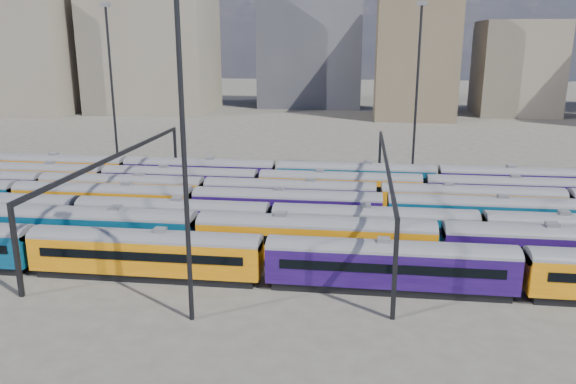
# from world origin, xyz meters

# --- Properties ---
(ground) EXTENTS (500.00, 500.00, 0.00)m
(ground) POSITION_xyz_m (0.00, 0.00, 0.00)
(ground) COLOR #48443D
(ground) RESTS_ON ground
(rake_0) EXTENTS (104.86, 3.07, 5.17)m
(rake_0) POSITION_xyz_m (-11.19, -15.00, 2.72)
(rake_0) COLOR black
(rake_0) RESTS_ON ground
(rake_1) EXTENTS (111.91, 3.28, 5.53)m
(rake_1) POSITION_xyz_m (3.30, -10.00, 2.90)
(rake_1) COLOR black
(rake_1) RESTS_ON ground
(rake_2) EXTENTS (103.56, 3.03, 5.11)m
(rake_2) POSITION_xyz_m (8.75, -5.00, 2.68)
(rake_2) COLOR black
(rake_2) RESTS_ON ground
(rake_3) EXTENTS (127.83, 3.12, 5.25)m
(rake_3) POSITION_xyz_m (-11.35, 0.00, 2.76)
(rake_3) COLOR black
(rake_3) RESTS_ON ground
(rake_4) EXTENTS (125.07, 3.05, 5.14)m
(rake_4) POSITION_xyz_m (-11.45, 5.00, 2.70)
(rake_4) COLOR black
(rake_4) RESTS_ON ground
(rake_5) EXTENTS (103.91, 3.04, 5.13)m
(rake_5) POSITION_xyz_m (-16.12, 10.00, 2.69)
(rake_5) COLOR black
(rake_5) RESTS_ON ground
(rake_6) EXTENTS (150.29, 3.14, 5.29)m
(rake_6) POSITION_xyz_m (6.63, 15.00, 2.78)
(rake_6) COLOR black
(rake_6) RESTS_ON ground
(gantry_1) EXTENTS (0.35, 40.35, 8.03)m
(gantry_1) POSITION_xyz_m (-20.00, 0.00, 6.79)
(gantry_1) COLOR black
(gantry_1) RESTS_ON ground
(gantry_2) EXTENTS (0.35, 40.35, 8.03)m
(gantry_2) POSITION_xyz_m (10.00, 0.00, 6.79)
(gantry_2) COLOR black
(gantry_2) RESTS_ON ground
(mast_1) EXTENTS (1.40, 0.50, 25.60)m
(mast_1) POSITION_xyz_m (-30.00, 22.00, 13.97)
(mast_1) COLOR black
(mast_1) RESTS_ON ground
(mast_2) EXTENTS (1.40, 0.50, 25.60)m
(mast_2) POSITION_xyz_m (-5.00, -22.00, 13.97)
(mast_2) COLOR black
(mast_2) RESTS_ON ground
(mast_3) EXTENTS (1.40, 0.50, 25.60)m
(mast_3) POSITION_xyz_m (15.00, 24.00, 13.97)
(mast_3) COLOR black
(mast_3) RESTS_ON ground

